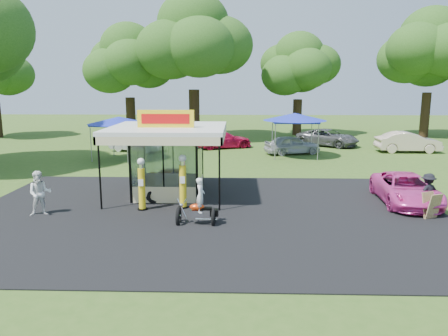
{
  "coord_description": "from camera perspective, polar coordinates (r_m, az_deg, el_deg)",
  "views": [
    {
      "loc": [
        1.3,
        -15.53,
        5.4
      ],
      "look_at": [
        0.7,
        4.0,
        1.58
      ],
      "focal_mm": 35.0,
      "sensor_mm": 36.0,
      "label": 1
    }
  ],
  "objects": [
    {
      "name": "bg_car_b",
      "position": [
        36.69,
        -0.19,
        3.73
      ],
      "size": [
        5.33,
        3.72,
        1.43
      ],
      "primitive_type": "imported",
      "rotation": [
        0.0,
        0.0,
        1.96
      ],
      "color": "#B80E37",
      "rests_on": "ground"
    },
    {
      "name": "pink_sedan",
      "position": [
        21.37,
        22.66,
        -2.57
      ],
      "size": [
        2.54,
        5.02,
        1.36
      ],
      "primitive_type": "imported",
      "rotation": [
        0.0,
        0.0,
        -0.06
      ],
      "color": "#E73EA3",
      "rests_on": "ground"
    },
    {
      "name": "gas_pump_left",
      "position": [
        18.92,
        -10.7,
        -2.27
      ],
      "size": [
        0.43,
        0.43,
        2.29
      ],
      "color": "black",
      "rests_on": "ground"
    },
    {
      "name": "spectator_east_a",
      "position": [
        20.6,
        25.07,
        -2.86
      ],
      "size": [
        1.2,
        0.94,
        1.63
      ],
      "primitive_type": "imported",
      "rotation": [
        0.0,
        0.0,
        3.5
      ],
      "color": "black",
      "rests_on": "ground"
    },
    {
      "name": "bg_car_a",
      "position": [
        35.61,
        -11.34,
        3.26
      ],
      "size": [
        4.45,
        2.37,
        1.39
      ],
      "primitive_type": "imported",
      "rotation": [
        0.0,
        0.0,
        1.35
      ],
      "color": "beige",
      "rests_on": "ground"
    },
    {
      "name": "bg_car_e",
      "position": [
        37.42,
        22.89,
        3.14
      ],
      "size": [
        4.91,
        1.72,
        1.62
      ],
      "primitive_type": "imported",
      "rotation": [
        0.0,
        0.0,
        1.57
      ],
      "color": "beige",
      "rests_on": "ground"
    },
    {
      "name": "tent_east",
      "position": [
        32.54,
        9.23,
        6.57
      ],
      "size": [
        4.63,
        4.63,
        3.24
      ],
      "rotation": [
        0.0,
        0.0,
        -0.01
      ],
      "color": "gray",
      "rests_on": "ground"
    },
    {
      "name": "gas_station_kiosk",
      "position": [
        21.1,
        -7.25,
        1.1
      ],
      "size": [
        5.4,
        5.4,
        4.18
      ],
      "color": "white",
      "rests_on": "ground"
    },
    {
      "name": "bg_car_c",
      "position": [
        33.99,
        8.91,
        3.02
      ],
      "size": [
        4.56,
        2.85,
        1.45
      ],
      "primitive_type": "imported",
      "rotation": [
        0.0,
        0.0,
        1.86
      ],
      "color": "#B8B8BD",
      "rests_on": "ground"
    },
    {
      "name": "kiosk_car",
      "position": [
        23.49,
        -6.34,
        -1.1
      ],
      "size": [
        2.82,
        1.13,
        0.96
      ],
      "primitive_type": "imported",
      "rotation": [
        0.0,
        0.0,
        1.57
      ],
      "color": "yellow",
      "rests_on": "ground"
    },
    {
      "name": "a_frame_sign",
      "position": [
        19.43,
        25.46,
        -4.5
      ],
      "size": [
        0.66,
        0.75,
        1.08
      ],
      "rotation": [
        0.0,
        0.0,
        0.42
      ],
      "color": "#593819",
      "rests_on": "ground"
    },
    {
      "name": "oak_far_b",
      "position": [
        45.19,
        -12.32,
        12.86
      ],
      "size": [
        9.21,
        9.21,
        10.98
      ],
      "color": "black",
      "rests_on": "ground"
    },
    {
      "name": "asphalt_apron",
      "position": [
        18.38,
        -2.37,
        -5.97
      ],
      "size": [
        20.0,
        14.0,
        0.04
      ],
      "primitive_type": "cube",
      "color": "black",
      "rests_on": "ground"
    },
    {
      "name": "oak_far_c",
      "position": [
        42.75,
        -4.01,
        15.29
      ],
      "size": [
        11.47,
        11.47,
        13.51
      ],
      "color": "black",
      "rests_on": "ground"
    },
    {
      "name": "motorcycle",
      "position": [
        16.84,
        -3.29,
        -4.97
      ],
      "size": [
        1.63,
        0.8,
        1.93
      ],
      "rotation": [
        0.0,
        0.0,
        -0.02
      ],
      "color": "black",
      "rests_on": "ground"
    },
    {
      "name": "tent_west",
      "position": [
        31.82,
        -13.56,
        6.02
      ],
      "size": [
        4.38,
        4.38,
        3.06
      ],
      "rotation": [
        0.0,
        0.0,
        -0.28
      ],
      "color": "gray",
      "rests_on": "ground"
    },
    {
      "name": "spectator_west",
      "position": [
        19.47,
        -22.91,
        -3.07
      ],
      "size": [
        1.1,
        0.98,
        1.88
      ],
      "primitive_type": "imported",
      "rotation": [
        0.0,
        0.0,
        0.35
      ],
      "color": "white",
      "rests_on": "ground"
    },
    {
      "name": "oak_far_e",
      "position": [
        48.45,
        25.33,
        13.01
      ],
      "size": [
        10.42,
        10.42,
        12.41
      ],
      "color": "black",
      "rests_on": "ground"
    },
    {
      "name": "gas_pump_right",
      "position": [
        18.96,
        -5.39,
        -1.95
      ],
      "size": [
        0.45,
        0.45,
        2.39
      ],
      "color": "black",
      "rests_on": "ground"
    },
    {
      "name": "oak_far_d",
      "position": [
        46.58,
        9.72,
        12.36
      ],
      "size": [
        8.67,
        8.67,
        10.33
      ],
      "color": "black",
      "rests_on": "ground"
    },
    {
      "name": "spare_tires",
      "position": [
        20.18,
        -9.27,
        -3.64
      ],
      "size": [
        0.84,
        0.74,
        0.68
      ],
      "rotation": [
        0.0,
        0.0,
        0.49
      ],
      "color": "black",
      "rests_on": "ground"
    },
    {
      "name": "bg_car_d",
      "position": [
        38.99,
        13.4,
        3.89
      ],
      "size": [
        5.72,
        5.07,
        1.47
      ],
      "primitive_type": "imported",
      "rotation": [
        0.0,
        0.0,
        0.95
      ],
      "color": "#4C4C4F",
      "rests_on": "ground"
    },
    {
      "name": "ground",
      "position": [
        16.49,
        -2.88,
        -8.06
      ],
      "size": [
        120.0,
        120.0,
        0.0
      ],
      "primitive_type": "plane",
      "color": "#35561B",
      "rests_on": "ground"
    }
  ]
}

